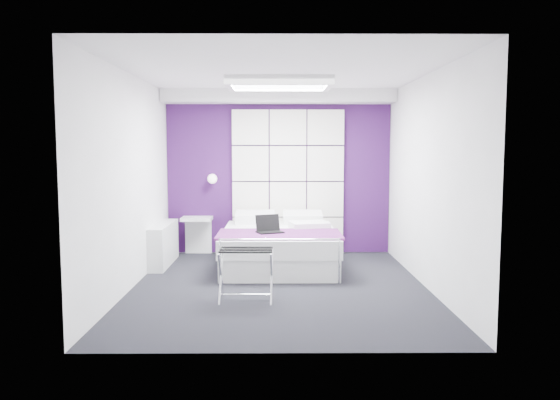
# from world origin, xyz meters

# --- Properties ---
(floor) EXTENTS (4.40, 4.40, 0.00)m
(floor) POSITION_xyz_m (0.00, 0.00, 0.00)
(floor) COLOR black
(floor) RESTS_ON ground
(ceiling) EXTENTS (4.40, 4.40, 0.00)m
(ceiling) POSITION_xyz_m (0.00, 0.00, 2.60)
(ceiling) COLOR white
(ceiling) RESTS_ON wall_back
(wall_back) EXTENTS (3.60, 0.00, 3.60)m
(wall_back) POSITION_xyz_m (0.00, 2.20, 1.30)
(wall_back) COLOR white
(wall_back) RESTS_ON floor
(wall_left) EXTENTS (0.00, 4.40, 4.40)m
(wall_left) POSITION_xyz_m (-1.80, 0.00, 1.30)
(wall_left) COLOR white
(wall_left) RESTS_ON floor
(wall_right) EXTENTS (0.00, 4.40, 4.40)m
(wall_right) POSITION_xyz_m (1.80, 0.00, 1.30)
(wall_right) COLOR white
(wall_right) RESTS_ON floor
(accent_wall) EXTENTS (3.58, 0.02, 2.58)m
(accent_wall) POSITION_xyz_m (0.00, 2.19, 1.30)
(accent_wall) COLOR #340F44
(accent_wall) RESTS_ON wall_back
(soffit) EXTENTS (3.58, 0.50, 0.20)m
(soffit) POSITION_xyz_m (0.00, 1.95, 2.50)
(soffit) COLOR silver
(soffit) RESTS_ON wall_back
(headboard) EXTENTS (1.80, 0.08, 2.30)m
(headboard) POSITION_xyz_m (0.15, 2.14, 1.17)
(headboard) COLOR white
(headboard) RESTS_ON wall_back
(skylight) EXTENTS (1.36, 0.86, 0.12)m
(skylight) POSITION_xyz_m (0.00, 0.60, 2.55)
(skylight) COLOR white
(skylight) RESTS_ON ceiling
(wall_lamp) EXTENTS (0.15, 0.15, 0.15)m
(wall_lamp) POSITION_xyz_m (-1.05, 2.06, 1.22)
(wall_lamp) COLOR white
(wall_lamp) RESTS_ON wall_back
(radiator) EXTENTS (0.22, 1.20, 0.60)m
(radiator) POSITION_xyz_m (-1.69, 1.30, 0.30)
(radiator) COLOR silver
(radiator) RESTS_ON floor
(bed) EXTENTS (1.66, 2.00, 0.70)m
(bed) POSITION_xyz_m (0.00, 1.14, 0.30)
(bed) COLOR silver
(bed) RESTS_ON floor
(nightstand) EXTENTS (0.48, 0.37, 0.05)m
(nightstand) POSITION_xyz_m (-1.30, 2.02, 0.58)
(nightstand) COLOR silver
(nightstand) RESTS_ON wall_back
(luggage_rack) EXTENTS (0.59, 0.43, 0.58)m
(luggage_rack) POSITION_xyz_m (-0.38, -0.60, 0.29)
(luggage_rack) COLOR silver
(luggage_rack) RESTS_ON floor
(laptop) EXTENTS (0.34, 0.24, 0.24)m
(laptop) POSITION_xyz_m (-0.12, 0.72, 0.62)
(laptop) COLOR black
(laptop) RESTS_ON bed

